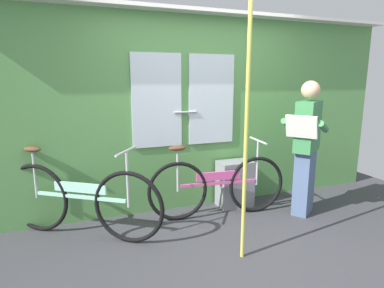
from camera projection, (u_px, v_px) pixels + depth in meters
The scene contains 7 objects.
ground_plane at pixel (245, 251), 3.12m from camera, with size 6.43×4.10×0.04m, color #38383D.
train_door_wall at pixel (199, 109), 4.01m from camera, with size 5.43×0.28×2.41m.
bicycle_near_door at pixel (80, 200), 3.31m from camera, with size 1.53×1.06×0.96m.
bicycle_leaning_behind at pixel (218, 186), 3.81m from camera, with size 1.69×0.44×0.92m.
passenger_reading_newspaper at pixel (306, 146), 3.80m from camera, with size 0.61×0.57×1.61m.
trash_bin_by_wall at pixel (235, 184), 4.15m from camera, with size 0.44×0.28×0.60m, color gray.
handrail_pole at pixel (246, 131), 2.76m from camera, with size 0.04×0.04×2.37m, color #C6C14C.
Camera 1 is at (-1.48, -2.49, 1.63)m, focal length 29.96 mm.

